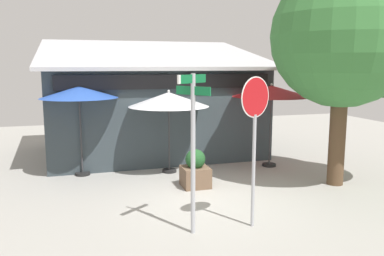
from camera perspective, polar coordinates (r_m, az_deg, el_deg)
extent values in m
cube|color=#9E9B93|center=(9.89, 2.48, -10.54)|extent=(28.00, 28.00, 0.10)
cube|color=#333D42|center=(14.97, -5.76, 2.48)|extent=(7.35, 5.16, 3.11)
cube|color=silver|center=(14.73, -5.79, 10.70)|extent=(7.85, 5.78, 1.20)
cube|color=black|center=(12.31, -3.50, 6.71)|extent=(6.75, 0.16, 0.44)
cylinder|color=#A8AAB2|center=(7.55, 0.15, -4.00)|extent=(0.09, 0.09, 3.12)
cube|color=#116B38|center=(7.36, 0.16, 7.12)|extent=(0.64, 0.49, 0.16)
cube|color=#116B38|center=(7.37, 0.16, 5.42)|extent=(0.49, 0.64, 0.16)
cube|color=white|center=(7.03, -1.90, 7.02)|extent=(0.07, 0.06, 0.16)
cylinder|color=#A8AAB2|center=(8.06, 8.87, -6.23)|extent=(0.07, 0.07, 2.31)
cylinder|color=white|center=(7.81, 9.14, 4.42)|extent=(0.74, 0.34, 0.81)
cylinder|color=red|center=(7.81, 9.14, 4.42)|extent=(0.70, 0.33, 0.76)
cylinder|color=black|center=(12.37, -15.51, -6.37)|extent=(0.44, 0.44, 0.08)
cylinder|color=#333335|center=(12.12, -15.74, -1.15)|extent=(0.05, 0.05, 2.37)
cone|color=#2D56B7|center=(11.97, -16.01, 5.03)|extent=(2.25, 2.25, 0.35)
sphere|color=silver|center=(11.96, -16.06, 6.02)|extent=(0.08, 0.08, 0.08)
cylinder|color=black|center=(12.27, -3.29, -6.18)|extent=(0.44, 0.44, 0.08)
cylinder|color=#333335|center=(12.04, -3.33, -1.58)|extent=(0.05, 0.05, 2.08)
cone|color=white|center=(11.88, -3.38, 4.15)|extent=(2.43, 2.43, 0.43)
sphere|color=silver|center=(11.86, -3.39, 5.33)|extent=(0.08, 0.08, 0.08)
cylinder|color=black|center=(13.20, 11.07, -5.24)|extent=(0.44, 0.44, 0.08)
cylinder|color=#333335|center=(12.97, 11.22, -0.44)|extent=(0.05, 0.05, 2.32)
cone|color=#B21E23|center=(12.82, 11.40, 5.25)|extent=(2.50, 2.50, 0.36)
sphere|color=silver|center=(12.81, 11.43, 6.18)|extent=(0.08, 0.08, 0.08)
cylinder|color=brown|center=(11.47, 20.24, -1.34)|extent=(0.44, 0.44, 2.61)
sphere|color=#387538|center=(11.32, 21.01, 12.36)|extent=(3.79, 3.79, 3.79)
cube|color=brown|center=(10.77, 0.49, -7.06)|extent=(0.72, 0.72, 0.55)
sphere|color=#1E4C23|center=(10.64, 0.49, -4.52)|extent=(0.54, 0.54, 0.54)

